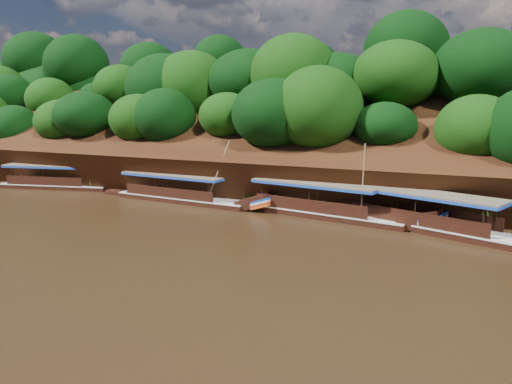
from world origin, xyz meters
TOP-DOWN VIEW (x-y plane):
  - ground at (0.00, 0.00)m, footprint 160.00×160.00m
  - riverbank at (-0.01, 22.73)m, footprint 120.00×30.06m
  - boat_0 at (10.38, 6.91)m, footprint 15.57×7.47m
  - boat_1 at (2.56, 8.25)m, footprint 15.07×4.53m
  - boat_2 at (-10.25, 8.83)m, footprint 15.12×3.22m
  - boat_3 at (-25.34, 9.48)m, footprint 13.33×4.85m
  - reeds at (-2.74, 9.41)m, footprint 50.64×1.99m

SIDE VIEW (x-z plane):
  - ground at x=0.00m, z-range 0.00..0.00m
  - boat_3 at x=-25.34m, z-range -0.87..1.94m
  - boat_2 at x=-10.25m, z-range -2.38..3.45m
  - boat_0 at x=10.38m, z-range -2.71..3.87m
  - boat_1 at x=2.56m, z-range -2.52..3.69m
  - reeds at x=-2.74m, z-range -0.12..1.89m
  - riverbank at x=-0.01m, z-range -7.81..11.59m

